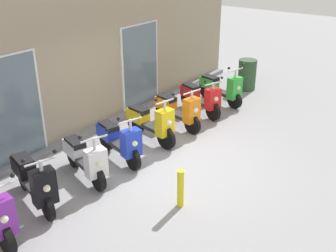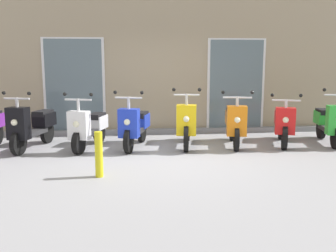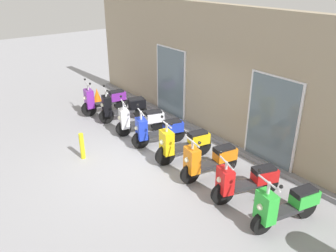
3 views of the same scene
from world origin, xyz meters
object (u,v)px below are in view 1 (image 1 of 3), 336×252
scooter_white (85,158)px  scooter_yellow (151,122)px  scooter_orange (178,109)px  scooter_red (200,98)px  scooter_blue (119,140)px  curb_bollard (180,189)px  trash_bin (247,75)px  scooter_green (221,88)px  scooter_black (34,180)px

scooter_white → scooter_yellow: (2.00, -0.02, 0.05)m
scooter_yellow → scooter_orange: 0.99m
scooter_red → scooter_blue: bearing=179.9°
scooter_yellow → curb_bollard: 2.59m
trash_bin → scooter_yellow: bearing=178.8°
scooter_green → trash_bin: bearing=-1.3°
curb_bollard → scooter_green: bearing=22.2°
scooter_orange → curb_bollard: bearing=-143.8°
scooter_green → scooter_white: bearing=179.1°
scooter_black → trash_bin: (7.69, -0.17, -0.01)m
scooter_green → curb_bollard: bearing=-157.8°
scooter_green → scooter_yellow: bearing=178.8°
scooter_orange → trash_bin: 3.58m
scooter_black → scooter_green: scooter_green is taller
scooter_black → scooter_orange: bearing=-1.7°
scooter_orange → trash_bin: scooter_orange is taller
scooter_black → curb_bollard: (1.46, -2.06, -0.13)m
scooter_red → curb_bollard: scooter_red is taller
scooter_green → scooter_blue: bearing=179.2°
scooter_white → scooter_green: (5.05, -0.08, 0.02)m
scooter_yellow → curb_bollard: bearing=-129.8°
scooter_yellow → curb_bollard: (-1.66, -1.99, -0.13)m
scooter_yellow → scooter_orange: (0.99, -0.05, -0.00)m
scooter_black → trash_bin: size_ratio=1.66×
scooter_orange → scooter_green: size_ratio=1.00×
scooter_black → scooter_green: (6.18, -0.13, -0.02)m
scooter_black → scooter_white: 1.13m
scooter_white → scooter_orange: 2.99m
scooter_red → scooter_yellow: bearing=179.7°
scooter_white → scooter_blue: (0.93, -0.02, 0.03)m
scooter_white → scooter_orange: (2.98, -0.07, 0.05)m
scooter_orange → scooter_white: bearing=178.7°
scooter_yellow → scooter_white: bearing=179.5°
trash_bin → scooter_orange: bearing=179.3°
scooter_green → trash_bin: 1.51m
scooter_yellow → scooter_red: (2.06, -0.01, -0.03)m
curb_bollard → trash_bin: bearing=16.9°
scooter_white → trash_bin: bearing=-1.0°
scooter_black → scooter_blue: scooter_blue is taller
scooter_black → scooter_orange: (4.11, -0.12, 0.00)m
trash_bin → scooter_white: bearing=179.0°
scooter_green → trash_bin: size_ratio=1.62×
scooter_red → trash_bin: scooter_red is taller
scooter_yellow → trash_bin: 4.57m
scooter_orange → scooter_black: bearing=178.3°
curb_bollard → scooter_white: bearing=99.5°
scooter_black → scooter_red: (5.18, -0.08, -0.02)m
scooter_white → scooter_blue: 0.93m
trash_bin → scooter_green: bearing=178.7°
scooter_yellow → scooter_red: 2.06m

